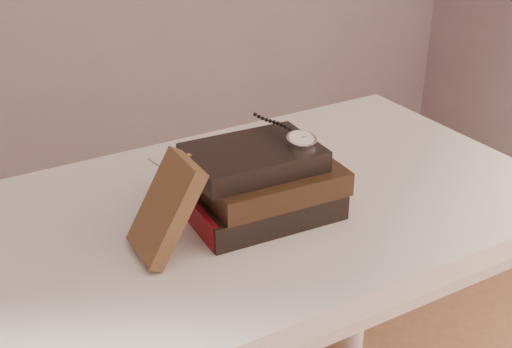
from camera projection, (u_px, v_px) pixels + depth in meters
table at (260, 246)px, 1.20m from camera, size 1.00×0.60×0.75m
book_stack at (262, 184)px, 1.09m from camera, size 0.25×0.18×0.12m
journal at (166, 208)px, 0.98m from camera, size 0.10×0.10×0.15m
pocket_watch at (298, 138)px, 1.08m from camera, size 0.05×0.15×0.02m
eyeglasses at (194, 168)px, 1.11m from camera, size 0.10×0.12×0.05m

